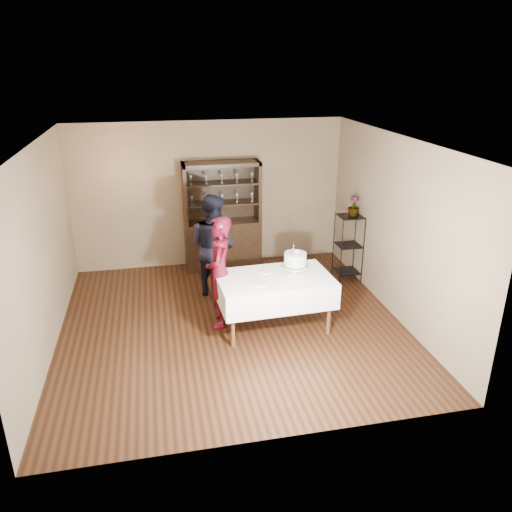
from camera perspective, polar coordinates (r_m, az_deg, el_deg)
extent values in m
plane|color=black|center=(7.57, -2.74, -7.72)|extent=(5.00, 5.00, 0.00)
plane|color=silver|center=(6.67, -3.16, 12.92)|extent=(5.00, 5.00, 0.00)
cube|color=brown|center=(9.38, -5.37, 6.99)|extent=(5.00, 0.02, 2.70)
cube|color=brown|center=(7.10, -23.29, 0.39)|extent=(0.02, 5.00, 2.70)
cube|color=brown|center=(7.77, 15.62, 3.15)|extent=(0.02, 5.00, 2.70)
cube|color=black|center=(9.43, -3.79, 1.37)|extent=(1.40, 0.48, 0.90)
cube|color=black|center=(9.34, -4.14, 7.60)|extent=(1.40, 0.03, 1.10)
cube|color=black|center=(9.01, -4.03, 10.48)|extent=(1.40, 0.48, 0.06)
cube|color=black|center=(9.18, -3.91, 6.06)|extent=(1.28, 0.42, 0.02)
cube|color=black|center=(9.09, -3.97, 8.31)|extent=(1.28, 0.42, 0.02)
cylinder|color=black|center=(8.70, 9.74, 0.39)|extent=(0.02, 0.02, 1.20)
cylinder|color=black|center=(8.85, 12.15, 0.58)|extent=(0.02, 0.02, 1.20)
cylinder|color=black|center=(9.05, 8.84, 1.29)|extent=(0.02, 0.02, 1.20)
cylinder|color=black|center=(9.19, 11.17, 1.46)|extent=(0.02, 0.02, 1.20)
cube|color=black|center=(9.11, 10.29, -1.70)|extent=(0.40, 0.40, 0.02)
cube|color=black|center=(8.93, 10.50, 1.24)|extent=(0.40, 0.40, 0.01)
cube|color=black|center=(8.76, 10.73, 4.49)|extent=(0.40, 0.40, 0.02)
cube|color=white|center=(7.19, 2.12, -3.78)|extent=(1.66, 1.07, 0.37)
cylinder|color=#53301E|center=(6.81, -2.68, -7.58)|extent=(0.06, 0.06, 0.77)
cylinder|color=#53301E|center=(7.19, 8.37, -6.15)|extent=(0.06, 0.06, 0.77)
cylinder|color=#53301E|center=(7.49, -3.92, -4.76)|extent=(0.06, 0.06, 0.77)
cylinder|color=#53301E|center=(7.83, 6.21, -3.60)|extent=(0.06, 0.06, 0.77)
imported|color=#35040E|center=(7.23, -4.19, -1.87)|extent=(0.52, 0.68, 1.66)
imported|color=black|center=(8.18, -4.95, 1.19)|extent=(1.05, 1.06, 1.72)
cylinder|color=white|center=(7.25, 4.46, -1.93)|extent=(0.20, 0.20, 0.01)
cylinder|color=white|center=(7.23, 4.47, -1.61)|extent=(0.05, 0.05, 0.10)
cylinder|color=white|center=(7.21, 4.49, -1.19)|extent=(0.36, 0.36, 0.01)
cylinder|color=#416530|center=(7.20, 4.49, -1.07)|extent=(0.35, 0.35, 0.02)
cylinder|color=silver|center=(7.17, 4.51, -0.40)|extent=(0.32, 0.32, 0.20)
sphere|color=#5F74CC|center=(7.14, 4.77, 0.45)|extent=(0.02, 0.02, 0.02)
cube|color=silver|center=(7.08, 4.29, 0.78)|extent=(0.02, 0.02, 0.14)
cube|color=black|center=(7.05, 4.31, 1.42)|extent=(0.02, 0.02, 0.05)
cylinder|color=white|center=(6.89, 0.29, -3.15)|extent=(0.25, 0.25, 0.01)
cylinder|color=white|center=(7.27, 0.96, -1.79)|extent=(0.23, 0.23, 0.01)
imported|color=#416530|center=(8.73, 11.10, 5.64)|extent=(0.21, 0.21, 0.35)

